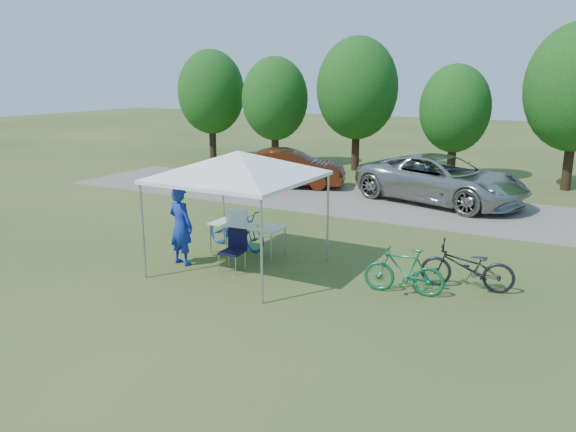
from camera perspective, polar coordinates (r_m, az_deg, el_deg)
name	(u,v)px	position (r m, az deg, el deg)	size (l,w,h in m)	color
ground	(241,269)	(13.04, -4.85, -5.36)	(100.00, 100.00, 0.00)	#2D5119
gravel_strip	(366,202)	(19.93, 7.95, 1.42)	(24.00, 5.00, 0.02)	gray
canopy	(238,154)	(12.41, -5.10, 6.27)	(4.53, 4.53, 3.00)	#A5A5AA
treeline	(413,95)	(25.30, 12.62, 11.94)	(24.89, 4.28, 6.30)	#382314
folding_table	(247,226)	(13.85, -4.18, -1.03)	(1.87, 0.78, 0.77)	white
folding_chair	(235,246)	(12.81, -5.44, -3.07)	(0.52, 0.53, 0.95)	black
cooler	(237,216)	(13.95, -5.22, -0.03)	(0.46, 0.32, 0.34)	white
ice_cream_cup	(258,226)	(13.61, -3.09, -0.98)	(0.07, 0.07, 0.05)	yellow
cyclist	(181,226)	(13.29, -10.83, -0.99)	(0.68, 0.45, 1.86)	#142AA6
bike_blue	(236,229)	(14.48, -5.27, -1.33)	(0.66, 1.88, 0.99)	#1459B2
bike_green	(404,271)	(11.63, 11.70, -5.50)	(0.46, 1.62, 0.98)	#186D45
bike_dark	(467,267)	(12.19, 17.75, -4.93)	(0.66, 1.89, 0.99)	black
minivan	(441,179)	(20.18, 15.29, 3.63)	(2.73, 5.91, 1.64)	#A8A7A3
sedan	(288,168)	(22.38, 0.03, 4.89)	(1.56, 4.47, 1.47)	#501E0D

